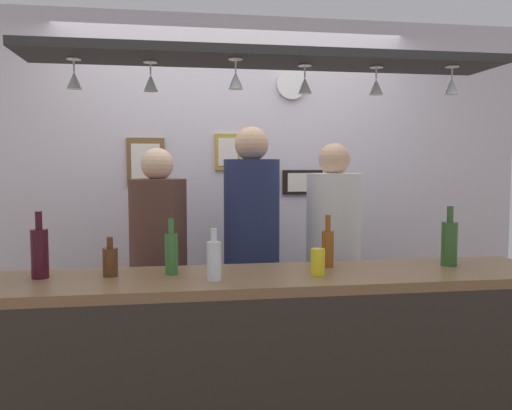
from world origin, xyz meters
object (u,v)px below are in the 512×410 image
at_px(picture_frame_lower_pair, 303,182).
at_px(wall_clock, 292,84).
at_px(drink_can, 318,262).
at_px(bottle_wine_dark_red, 40,252).
at_px(person_left_brown_shirt, 159,258).
at_px(person_middle_navy_shirt, 252,241).
at_px(bottle_champagne_green, 449,242).
at_px(picture_frame_caricature, 146,162).
at_px(bottle_beer_brown_stubby, 110,261).
at_px(picture_frame_crest, 228,152).
at_px(person_right_white_patterned_shirt, 333,249).
at_px(bottle_beer_green_import, 171,252).
at_px(bottle_soda_clear, 214,259).
at_px(bottle_beer_amber_tall, 328,247).

height_order(picture_frame_lower_pair, wall_clock, wall_clock).
distance_m(drink_can, wall_clock, 1.80).
bearing_deg(wall_clock, bottle_wine_dark_red, -137.61).
height_order(person_left_brown_shirt, picture_frame_lower_pair, person_left_brown_shirt).
bearing_deg(person_middle_navy_shirt, bottle_champagne_green, -38.57).
distance_m(person_left_brown_shirt, picture_frame_caricature, 0.85).
relative_size(bottle_beer_brown_stubby, picture_frame_lower_pair, 0.60).
distance_m(bottle_beer_brown_stubby, picture_frame_crest, 1.59).
distance_m(person_right_white_patterned_shirt, bottle_beer_green_import, 1.24).
bearing_deg(bottle_wine_dark_red, bottle_beer_brown_stubby, -1.39).
xyz_separation_m(bottle_beer_brown_stubby, bottle_soda_clear, (0.46, -0.16, 0.02)).
height_order(person_right_white_patterned_shirt, bottle_beer_green_import, person_right_white_patterned_shirt).
bearing_deg(picture_frame_crest, picture_frame_lower_pair, 0.00).
bearing_deg(person_right_white_patterned_shirt, bottle_beer_brown_stubby, -150.81).
bearing_deg(picture_frame_lower_pair, person_left_brown_shirt, -148.91).
distance_m(bottle_wine_dark_red, picture_frame_crest, 1.72).
bearing_deg(person_left_brown_shirt, picture_frame_crest, 52.36).
xyz_separation_m(bottle_beer_green_import, picture_frame_lower_pair, (0.96, 1.34, 0.27)).
distance_m(bottle_soda_clear, picture_frame_crest, 1.60).
bearing_deg(bottle_beer_amber_tall, drink_can, -119.53).
xyz_separation_m(bottle_beer_green_import, picture_frame_caricature, (-0.17, 1.34, 0.42)).
xyz_separation_m(drink_can, picture_frame_lower_pair, (0.29, 1.46, 0.32)).
distance_m(person_right_white_patterned_shirt, picture_frame_crest, 1.07).
bearing_deg(picture_frame_crest, person_middle_navy_shirt, -82.77).
relative_size(bottle_beer_brown_stubby, wall_clock, 0.82).
distance_m(bottle_beer_amber_tall, picture_frame_caricature, 1.65).
bearing_deg(wall_clock, person_middle_navy_shirt, -122.10).
xyz_separation_m(person_right_white_patterned_shirt, picture_frame_caricature, (-1.18, 0.63, 0.55)).
height_order(drink_can, wall_clock, wall_clock).
relative_size(person_left_brown_shirt, bottle_beer_brown_stubby, 9.08).
relative_size(drink_can, picture_frame_caricature, 0.36).
height_order(bottle_champagne_green, drink_can, bottle_champagne_green).
height_order(bottle_beer_amber_tall, bottle_beer_green_import, same).
xyz_separation_m(person_middle_navy_shirt, person_right_white_patterned_shirt, (0.52, -0.00, -0.06)).
distance_m(bottle_wine_dark_red, drink_can, 1.25).
bearing_deg(bottle_beer_green_import, wall_clock, 56.82).
bearing_deg(bottle_wine_dark_red, person_right_white_patterned_shirt, 24.05).
xyz_separation_m(bottle_beer_green_import, bottle_champagne_green, (1.38, -0.00, 0.01)).
distance_m(bottle_wine_dark_red, bottle_beer_brown_stubby, 0.31).
distance_m(bottle_wine_dark_red, bottle_champagne_green, 1.96).
xyz_separation_m(bottle_champagne_green, wall_clock, (-0.51, 1.34, 0.97)).
bearing_deg(wall_clock, picture_frame_caricature, 179.66).
relative_size(person_left_brown_shirt, drink_can, 13.40).
height_order(drink_can, picture_frame_lower_pair, picture_frame_lower_pair).
relative_size(person_left_brown_shirt, person_right_white_patterned_shirt, 0.98).
bearing_deg(bottle_champagne_green, drink_can, -170.43).
xyz_separation_m(person_right_white_patterned_shirt, bottle_soda_clear, (-0.82, -0.87, 0.11)).
bearing_deg(bottle_wine_dark_red, picture_frame_caricature, 73.06).
height_order(bottle_wine_dark_red, bottle_soda_clear, bottle_wine_dark_red).
xyz_separation_m(person_middle_navy_shirt, wall_clock, (0.39, 0.62, 1.05)).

